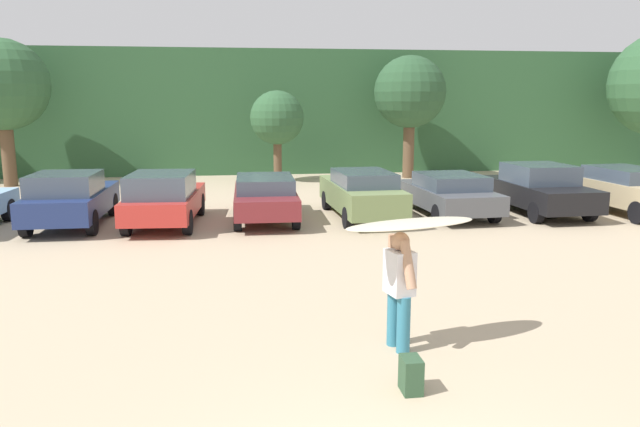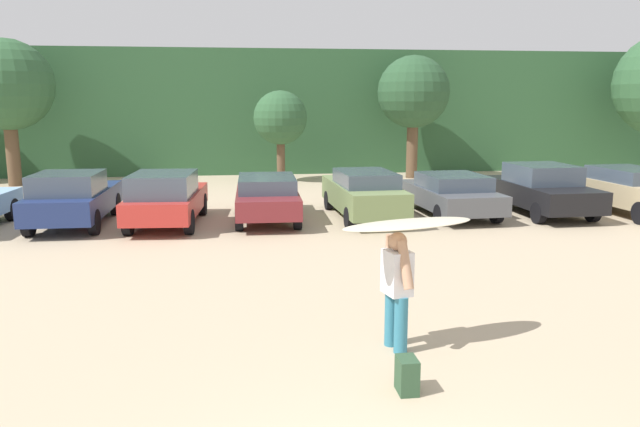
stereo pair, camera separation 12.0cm
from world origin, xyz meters
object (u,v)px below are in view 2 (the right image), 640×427
(parked_car_dark_gray, at_px, (451,193))
(parked_car_tan, at_px, (631,189))
(parked_car_maroon, at_px, (267,196))
(parked_car_olive_green, at_px, (363,193))
(surfboard_cream, at_px, (409,224))
(parked_car_black, at_px, (541,189))
(parked_car_navy, at_px, (73,198))
(backpack_dropped, at_px, (407,375))
(person_adult, at_px, (397,284))
(parked_car_red, at_px, (166,198))

(parked_car_dark_gray, xyz_separation_m, parked_car_tan, (5.77, -0.49, 0.08))
(parked_car_maroon, bearing_deg, parked_car_olive_green, -89.77)
(surfboard_cream, bearing_deg, parked_car_dark_gray, -128.41)
(parked_car_black, distance_m, parked_car_tan, 2.83)
(parked_car_maroon, height_order, parked_car_tan, parked_car_tan)
(parked_car_maroon, distance_m, parked_car_olive_green, 2.95)
(parked_car_navy, distance_m, backpack_dropped, 13.18)
(parked_car_navy, distance_m, parked_car_olive_green, 8.53)
(parked_car_black, bearing_deg, parked_car_tan, -100.13)
(parked_car_olive_green, height_order, backpack_dropped, parked_car_olive_green)
(person_adult, distance_m, surfboard_cream, 0.90)
(parked_car_red, bearing_deg, backpack_dropped, -155.62)
(parked_car_olive_green, bearing_deg, backpack_dropped, 168.83)
(parked_car_black, xyz_separation_m, parked_car_tan, (2.79, -0.43, -0.01))
(parked_car_dark_gray, relative_size, person_adult, 2.54)
(parked_car_maroon, bearing_deg, person_adult, -170.90)
(parked_car_dark_gray, height_order, backpack_dropped, parked_car_dark_gray)
(parked_car_olive_green, xyz_separation_m, parked_car_black, (5.77, -0.04, 0.02))
(parked_car_navy, distance_m, person_adult, 12.15)
(parked_car_maroon, xyz_separation_m, parked_car_black, (8.73, -0.09, 0.06))
(parked_car_maroon, relative_size, backpack_dropped, 10.26)
(person_adult, bearing_deg, parked_car_black, -139.32)
(parked_car_olive_green, bearing_deg, parked_car_navy, 88.37)
(parked_car_black, relative_size, surfboard_cream, 2.13)
(parked_car_dark_gray, distance_m, parked_car_tan, 5.79)
(parked_car_maroon, distance_m, backpack_dropped, 11.54)
(parked_car_navy, bearing_deg, parked_car_olive_green, -88.97)
(surfboard_cream, height_order, backpack_dropped, surfboard_cream)
(parked_car_maroon, bearing_deg, parked_car_red, 100.35)
(parked_car_navy, xyz_separation_m, parked_car_red, (2.65, -0.30, 0.00))
(person_adult, xyz_separation_m, surfboard_cream, (0.14, -0.04, 0.89))
(parked_car_maroon, distance_m, surfboard_cream, 10.34)
(person_adult, height_order, surfboard_cream, surfboard_cream)
(parked_car_dark_gray, relative_size, surfboard_cream, 2.07)
(parked_car_tan, xyz_separation_m, person_adult, (-10.13, -9.60, 0.20))
(parked_car_olive_green, xyz_separation_m, backpack_dropped, (-1.76, -11.42, -0.56))
(parked_car_olive_green, distance_m, backpack_dropped, 11.56)
(parked_car_red, xyz_separation_m, parked_car_maroon, (2.92, 0.47, -0.08))
(backpack_dropped, bearing_deg, parked_car_black, 56.48)
(parked_car_dark_gray, distance_m, backpack_dropped, 12.32)
(parked_car_red, xyz_separation_m, parked_car_tan, (14.44, -0.05, -0.03))
(parked_car_navy, xyz_separation_m, parked_car_dark_gray, (11.33, 0.14, -0.11))
(parked_car_tan, distance_m, person_adult, 13.95)
(parked_car_tan, relative_size, backpack_dropped, 10.67)
(parked_car_red, bearing_deg, surfboard_cream, -151.41)
(parked_car_dark_gray, bearing_deg, parked_car_tan, -97.76)
(person_adult, bearing_deg, parked_car_maroon, -95.28)
(parked_car_tan, xyz_separation_m, backpack_dropped, (-10.33, -10.95, -0.57))
(parked_car_tan, relative_size, person_adult, 2.74)
(parked_car_navy, bearing_deg, person_adult, -144.75)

